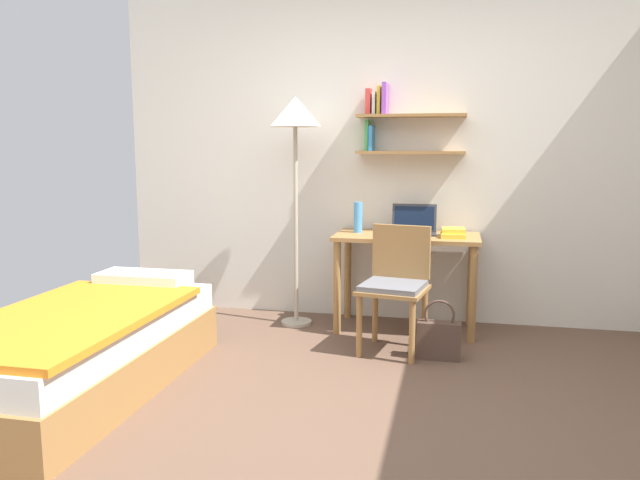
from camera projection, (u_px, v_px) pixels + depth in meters
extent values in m
plane|color=brown|center=(345.00, 423.00, 3.10)|extent=(5.28, 5.28, 0.00)
cube|color=silver|center=(391.00, 156.00, 4.86)|extent=(4.40, 0.05, 2.60)
cube|color=#9E703D|center=(411.00, 152.00, 4.69)|extent=(0.82, 0.22, 0.02)
cube|color=#4CA856|center=(367.00, 135.00, 4.77)|extent=(0.03, 0.14, 0.24)
cube|color=#3384C6|center=(372.00, 139.00, 4.75)|extent=(0.03, 0.18, 0.19)
cube|color=#9E703D|center=(411.00, 116.00, 4.65)|extent=(0.82, 0.22, 0.02)
cube|color=#D13D38|center=(369.00, 102.00, 4.74)|extent=(0.04, 0.13, 0.19)
cube|color=silver|center=(374.00, 103.00, 4.73)|extent=(0.02, 0.12, 0.17)
cube|color=gold|center=(379.00, 100.00, 4.72)|extent=(0.02, 0.12, 0.22)
cube|color=purple|center=(385.00, 99.00, 4.68)|extent=(0.03, 0.18, 0.24)
cube|color=#9E703D|center=(83.00, 367.00, 3.50)|extent=(0.86, 1.88, 0.28)
cube|color=silver|center=(81.00, 329.00, 3.46)|extent=(0.83, 1.82, 0.16)
cube|color=orange|center=(67.00, 318.00, 3.34)|extent=(0.88, 1.54, 0.04)
cube|color=white|center=(144.00, 280.00, 4.15)|extent=(0.60, 0.28, 0.10)
cube|color=#9E703D|center=(407.00, 237.00, 4.60)|extent=(1.07, 0.55, 0.03)
cylinder|color=#9E703D|center=(337.00, 288.00, 4.54)|extent=(0.06, 0.06, 0.70)
cylinder|color=#9E703D|center=(473.00, 295.00, 4.33)|extent=(0.06, 0.06, 0.70)
cylinder|color=#9E703D|center=(348.00, 275.00, 4.97)|extent=(0.06, 0.06, 0.70)
cylinder|color=#9E703D|center=(471.00, 281.00, 4.77)|extent=(0.06, 0.06, 0.70)
cube|color=#9E703D|center=(393.00, 290.00, 4.11)|extent=(0.49, 0.49, 0.03)
cube|color=slate|center=(393.00, 286.00, 4.11)|extent=(0.45, 0.45, 0.04)
cube|color=#9E703D|center=(401.00, 251.00, 4.25)|extent=(0.40, 0.10, 0.37)
cylinder|color=#9E703D|center=(359.00, 326.00, 4.05)|extent=(0.04, 0.04, 0.42)
cylinder|color=#9E703D|center=(412.00, 332.00, 3.92)|extent=(0.04, 0.04, 0.42)
cylinder|color=#9E703D|center=(375.00, 313.00, 4.37)|extent=(0.04, 0.04, 0.42)
cylinder|color=#9E703D|center=(424.00, 318.00, 4.24)|extent=(0.04, 0.04, 0.42)
cylinder|color=#B2A893|center=(296.00, 322.00, 4.84)|extent=(0.24, 0.24, 0.02)
cylinder|color=#B2A893|center=(296.00, 226.00, 4.73)|extent=(0.03, 0.03, 1.50)
cone|color=silver|center=(295.00, 112.00, 4.60)|extent=(0.39, 0.39, 0.22)
cube|color=#2D2D33|center=(413.00, 233.00, 4.64)|extent=(0.34, 0.22, 0.01)
cube|color=#2D2D33|center=(414.00, 218.00, 4.70)|extent=(0.33, 0.06, 0.21)
cube|color=black|center=(414.00, 218.00, 4.70)|extent=(0.30, 0.05, 0.17)
cylinder|color=#4C99DB|center=(358.00, 217.00, 4.70)|extent=(0.07, 0.07, 0.23)
cube|color=gold|center=(453.00, 235.00, 4.48)|extent=(0.18, 0.25, 0.03)
cube|color=gold|center=(453.00, 230.00, 4.48)|extent=(0.17, 0.19, 0.03)
cube|color=#4C382D|center=(439.00, 340.00, 4.03)|extent=(0.28, 0.11, 0.25)
torus|color=#4C382D|center=(439.00, 315.00, 4.00)|extent=(0.20, 0.02, 0.20)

